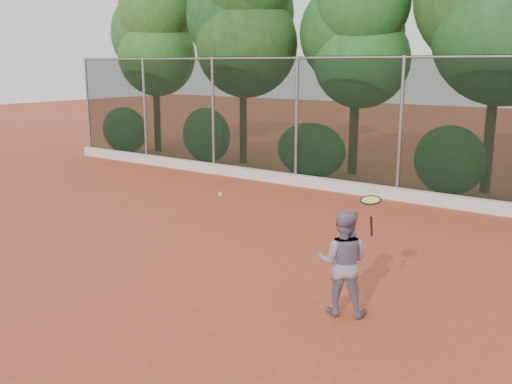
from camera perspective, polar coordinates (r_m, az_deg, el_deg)
The scene contains 7 objects.
ground at distance 8.93m, azimuth -3.83°, elevation -9.00°, with size 80.00×80.00×0.00m, color #B6472B.
concrete_curb at distance 14.55m, azimuth 13.64°, elevation -0.15°, with size 24.00×0.20×0.30m, color silver.
tennis_player at distance 7.72m, azimuth 8.67°, elevation -6.97°, with size 0.70×0.55×1.44m, color gray.
chainlink_fence at distance 14.45m, azimuth 14.27°, elevation 6.60°, with size 24.09×0.09×3.50m.
foliage_backdrop at distance 16.45m, azimuth 15.65°, elevation 16.10°, with size 23.70×3.63×7.55m.
tennis_racket at distance 7.20m, azimuth 11.40°, elevation -1.11°, with size 0.29×0.29×0.53m.
tennis_ball_in_flight at distance 8.90m, azimuth -3.58°, elevation -0.24°, with size 0.07×0.07×0.07m.
Camera 1 is at (5.36, -6.34, 3.30)m, focal length 40.00 mm.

